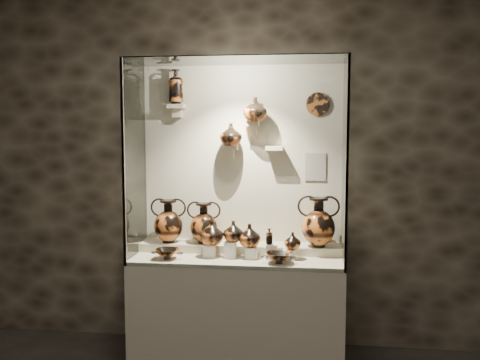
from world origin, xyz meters
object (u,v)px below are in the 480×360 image
object	(u,v)px
kylix_left	(167,253)
amphora_right	(318,222)
amphora_left	(168,221)
lekythos_tall	(176,85)
jug_b	(233,231)
amphora_mid	(204,223)
jug_a	(212,232)
jug_e	(293,241)
ovoid_vase_a	(231,135)
kylix_right	(279,257)
jug_c	(249,235)
ovoid_vase_b	(255,109)
lekythos_small	(269,235)

from	to	relation	value
kylix_left	amphora_right	bearing A→B (deg)	-0.26
amphora_left	lekythos_tall	size ratio (longest dim) A/B	1.11
jug_b	kylix_left	size ratio (longest dim) A/B	0.68
amphora_mid	lekythos_tall	xyz separation A→B (m)	(-0.24, 0.07, 1.16)
jug_a	jug_e	size ratio (longest dim) A/B	1.47
amphora_left	jug_a	distance (m)	0.45
jug_e	ovoid_vase_a	size ratio (longest dim) A/B	0.71
jug_b	kylix_right	world-z (taller)	jug_b
jug_c	amphora_left	bearing A→B (deg)	155.16
jug_a	ovoid_vase_b	world-z (taller)	ovoid_vase_b
amphora_right	ovoid_vase_a	xyz separation A→B (m)	(-0.73, 0.07, 0.71)
kylix_left	ovoid_vase_a	size ratio (longest dim) A/B	1.28
jug_c	ovoid_vase_a	world-z (taller)	ovoid_vase_a
jug_b	amphora_right	bearing A→B (deg)	-4.64
jug_c	kylix_left	size ratio (longest dim) A/B	0.75
lekythos_small	ovoid_vase_a	xyz separation A→B (m)	(-0.34, 0.26, 0.79)
amphora_right	jug_b	distance (m)	0.70
amphora_mid	kylix_right	xyz separation A→B (m)	(0.65, -0.34, -0.19)
jug_b	ovoid_vase_a	xyz separation A→B (m)	(-0.05, 0.23, 0.77)
jug_c	kylix_left	distance (m)	0.67
amphora_right	kylix_left	distance (m)	1.25
amphora_left	ovoid_vase_b	distance (m)	1.19
amphora_left	jug_e	bearing A→B (deg)	4.51
amphora_right	ovoid_vase_a	size ratio (longest dim) A/B	2.12
amphora_left	jug_a	bearing A→B (deg)	-10.04
jug_c	ovoid_vase_b	xyz separation A→B (m)	(0.02, 0.23, 1.01)
amphora_left	ovoid_vase_a	bearing A→B (deg)	19.97
amphora_mid	kylix_left	size ratio (longest dim) A/B	1.39
jug_a	kylix_right	world-z (taller)	jug_a
amphora_mid	jug_c	distance (m)	0.45
lekythos_tall	kylix_right	bearing A→B (deg)	-48.53
jug_a	jug_b	distance (m)	0.18
amphora_left	jug_a	xyz separation A→B (m)	(0.40, -0.18, -0.05)
amphora_mid	lekythos_tall	size ratio (longest dim) A/B	1.05
lekythos_small	kylix_left	world-z (taller)	lekythos_small
jug_c	jug_a	bearing A→B (deg)	169.81
amphora_mid	jug_e	world-z (taller)	amphora_mid
jug_b	amphora_left	bearing A→B (deg)	144.79
kylix_right	jug_e	bearing A→B (deg)	78.43
jug_c	ovoid_vase_b	world-z (taller)	ovoid_vase_b
kylix_left	lekythos_tall	bearing A→B (deg)	77.31
jug_e	ovoid_vase_a	distance (m)	1.01
amphora_left	lekythos_small	bearing A→B (deg)	0.64
amphora_left	amphora_right	distance (m)	1.26
lekythos_tall	amphora_right	bearing A→B (deg)	-28.69
jug_a	kylix_right	bearing A→B (deg)	-32.62
ovoid_vase_a	ovoid_vase_b	world-z (taller)	ovoid_vase_b
amphora_mid	jug_b	bearing A→B (deg)	-34.61
jug_c	ovoid_vase_a	distance (m)	0.85
amphora_left	kylix_right	bearing A→B (deg)	-4.77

